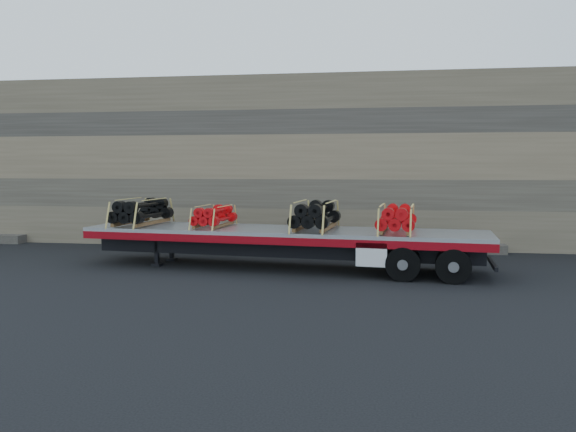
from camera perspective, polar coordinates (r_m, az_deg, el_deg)
name	(u,v)px	position (r m, az deg, el deg)	size (l,w,h in m)	color
ground	(290,271)	(17.88, 0.23, -5.61)	(120.00, 120.00, 0.00)	black
rock_wall	(312,162)	(24.03, 2.49, 5.49)	(44.00, 3.00, 7.00)	#7A6B54
trailer	(282,249)	(18.23, -0.58, -3.34)	(12.99, 2.50, 1.30)	#B8BBC0
bundle_front	(142,212)	(19.99, -14.63, 0.35)	(1.21, 2.43, 0.86)	black
bundle_midfront	(214,217)	(18.85, -7.52, -0.08)	(0.96, 1.91, 0.68)	red
bundle_midrear	(316,216)	(17.85, 2.82, -0.01)	(1.23, 2.45, 0.87)	black
bundle_rear	(397,219)	(17.53, 11.00, -0.32)	(1.12, 2.24, 0.79)	red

